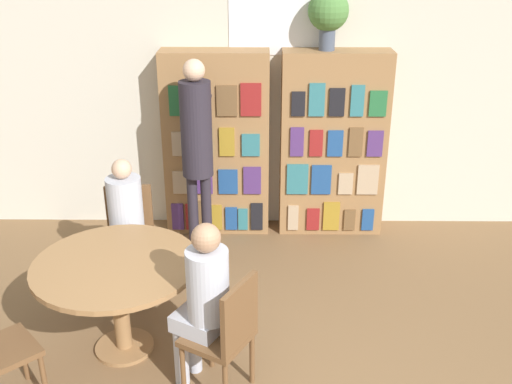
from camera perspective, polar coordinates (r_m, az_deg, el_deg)
name	(u,v)px	position (r m, az deg, el deg)	size (l,w,h in m)	color
wall_back	(275,84)	(6.06, 1.83, 10.25)	(6.40, 0.07, 3.00)	beige
bookshelf_left	(217,145)	(6.05, -3.77, 4.53)	(1.05, 0.34, 1.88)	olive
bookshelf_right	(333,145)	(6.07, 7.34, 4.48)	(1.05, 0.34, 1.88)	olive
flower_vase	(328,13)	(5.77, 6.90, 16.60)	(0.38, 0.38, 0.55)	#475166
reading_table	(117,278)	(4.46, -13.09, -7.95)	(1.19, 1.19, 0.76)	olive
chair_left_side	(130,232)	(5.33, -11.91, -3.78)	(0.44, 0.44, 0.90)	brown
chair_far_side	(227,332)	(4.04, -2.81, -13.15)	(0.55, 0.55, 0.90)	brown
seated_reader_left	(126,220)	(5.08, -12.28, -2.66)	(0.32, 0.40, 1.24)	#B2B7C6
seated_reader_right	(203,296)	(3.99, -5.05, -9.84)	(0.42, 0.40, 1.26)	#B2B7C6
librarian_standing	(197,139)	(5.51, -5.65, 5.02)	(0.29, 0.56, 1.89)	#28232D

